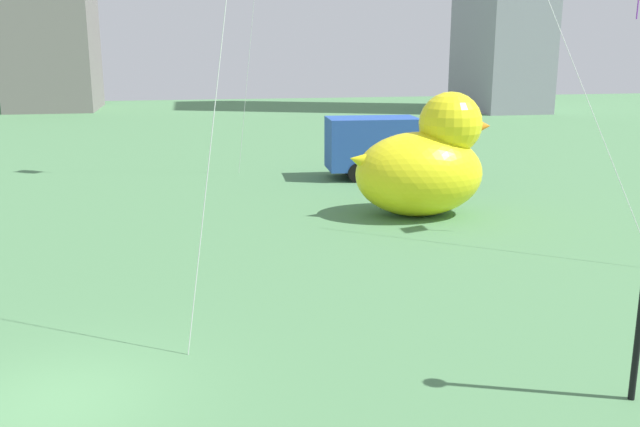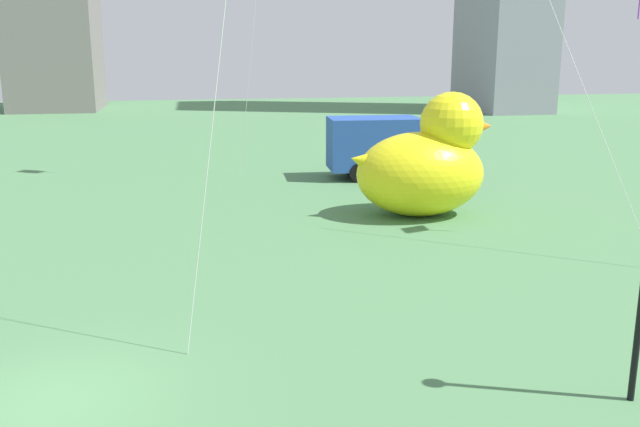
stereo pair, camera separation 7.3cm
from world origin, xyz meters
name	(u,v)px [view 2 (the right image)]	position (x,y,z in m)	size (l,w,h in m)	color
ground_plane	(53,403)	(0.00, 0.00, 0.00)	(140.00, 140.00, 0.00)	#4D7F50
giant_inflatable_duck	(425,164)	(11.00, 12.24, 1.92)	(5.46, 3.50, 4.52)	yellow
box_truck	(387,147)	(11.67, 19.74, 1.44)	(5.93, 2.62, 2.85)	#264CA5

